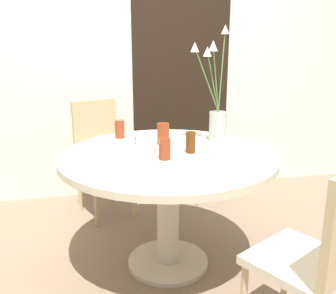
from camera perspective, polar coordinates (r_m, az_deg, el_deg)
ground_plane at (r=2.55m, az=0.00°, el=-17.30°), size 16.00×16.00×0.00m
wall_back at (r=3.44m, az=-4.91°, el=14.16°), size 8.00×0.05×2.60m
doorway_panel at (r=3.51m, az=2.02°, el=9.73°), size 0.90×0.01×2.05m
dining_table at (r=2.27m, az=0.00°, el=-4.30°), size 1.29×1.29×0.75m
chair_near_front at (r=3.13m, az=-10.15°, el=-0.42°), size 0.52×0.52×0.93m
chair_right_flank at (r=1.74m, az=22.23°, el=-14.83°), size 0.54×0.54×0.93m
birthday_cake at (r=2.13m, az=-4.92°, el=-0.75°), size 0.22×0.22×0.13m
flower_vase at (r=2.49m, az=7.36°, el=5.83°), size 0.29×0.21×0.75m
side_plate at (r=2.21m, az=12.30°, el=-1.38°), size 0.21×0.21×0.01m
drink_glass_0 at (r=2.61m, az=-7.38°, el=2.73°), size 0.07×0.07×0.13m
drink_glass_1 at (r=2.10m, az=-0.50°, el=-0.30°), size 0.07×0.07×0.12m
drink_glass_2 at (r=2.42m, az=-0.74°, el=2.02°), size 0.08×0.08×0.14m
drink_glass_3 at (r=2.24m, az=3.46°, el=0.72°), size 0.06×0.06×0.13m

